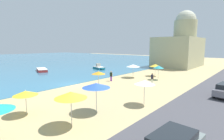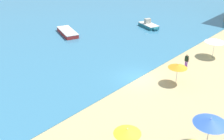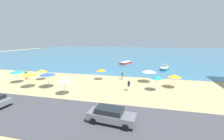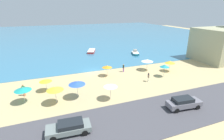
{
  "view_description": "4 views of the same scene",
  "coord_description": "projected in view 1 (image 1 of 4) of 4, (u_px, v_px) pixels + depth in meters",
  "views": [
    {
      "loc": [
        -15.3,
        -20.64,
        5.68
      ],
      "look_at": [
        6.67,
        -1.91,
        1.69
      ],
      "focal_mm": 28.0,
      "sensor_mm": 36.0,
      "label": 1
    },
    {
      "loc": [
        -21.3,
        -15.73,
        14.14
      ],
      "look_at": [
        -1.71,
        2.19,
        0.91
      ],
      "focal_mm": 45.0,
      "sensor_mm": 36.0,
      "label": 2
    },
    {
      "loc": [
        10.36,
        -30.66,
        7.94
      ],
      "look_at": [
        3.88,
        -2.72,
        1.88
      ],
      "focal_mm": 24.0,
      "sensor_mm": 36.0,
      "label": 3
    },
    {
      "loc": [
        -8.64,
        -33.46,
        12.58
      ],
      "look_at": [
        3.01,
        -3.21,
        1.01
      ],
      "focal_mm": 28.0,
      "sensor_mm": 36.0,
      "label": 4
    }
  ],
  "objects": [
    {
      "name": "beach_umbrella_2",
      "position": [
        25.0,
        93.0,
        14.31
      ],
      "size": [
        1.94,
        1.94,
        2.1
      ],
      "color": "#B2B2B7",
      "rests_on": "ground_plane"
    },
    {
      "name": "bather_0",
      "position": [
        152.0,
        78.0,
        25.82
      ],
      "size": [
        0.37,
        0.51,
        1.71
      ],
      "color": "white",
      "rests_on": "ground_plane"
    },
    {
      "name": "beach_umbrella_4",
      "position": [
        98.0,
        73.0,
        24.5
      ],
      "size": [
        1.95,
        1.95,
        2.21
      ],
      "color": "#B2B2B7",
      "rests_on": "ground_plane"
    },
    {
      "name": "harbor_fortress",
      "position": [
        181.0,
        46.0,
        49.6
      ],
      "size": [
        15.21,
        9.88,
        15.87
      ],
      "color": "tan",
      "rests_on": "ground_plane"
    },
    {
      "name": "beach_umbrella_1",
      "position": [
        133.0,
        66.0,
        31.41
      ],
      "size": [
        2.49,
        2.49,
        2.45
      ],
      "color": "#B2B2B7",
      "rests_on": "ground_plane"
    },
    {
      "name": "beach_umbrella_0",
      "position": [
        96.0,
        85.0,
        14.91
      ],
      "size": [
        2.42,
        2.42,
        2.61
      ],
      "color": "#B2B2B7",
      "rests_on": "ground_plane"
    },
    {
      "name": "beach_umbrella_5",
      "position": [
        71.0,
        95.0,
        12.18
      ],
      "size": [
        2.29,
        2.29,
        2.59
      ],
      "color": "#B2B2B7",
      "rests_on": "ground_plane"
    },
    {
      "name": "skiff_nearshore",
      "position": [
        42.0,
        70.0,
        39.22
      ],
      "size": [
        3.63,
        5.7,
        0.61
      ],
      "color": "red",
      "rests_on": "sea"
    },
    {
      "name": "beach_umbrella_8",
      "position": [
        159.0,
        67.0,
        29.4
      ],
      "size": [
        1.78,
        1.78,
        2.47
      ],
      "color": "#B2B2B7",
      "rests_on": "ground_plane"
    },
    {
      "name": "beach_umbrella_7",
      "position": [
        145.0,
        82.0,
        16.77
      ],
      "size": [
        2.03,
        2.03,
        2.5
      ],
      "color": "#B2B2B7",
      "rests_on": "ground_plane"
    },
    {
      "name": "beach_umbrella_3",
      "position": [
        155.0,
        65.0,
        32.96
      ],
      "size": [
        2.11,
        2.11,
        2.34
      ],
      "color": "#B2B2B7",
      "rests_on": "ground_plane"
    },
    {
      "name": "coastal_road",
      "position": [
        211.0,
        117.0,
        14.01
      ],
      "size": [
        80.0,
        8.0,
        0.06
      ],
      "primitive_type": "cube",
      "color": "#48464D",
      "rests_on": "ground_plane"
    },
    {
      "name": "bather_2",
      "position": [
        111.0,
        75.0,
        28.34
      ],
      "size": [
        0.23,
        0.57,
        1.65
      ],
      "color": "purple",
      "rests_on": "ground_plane"
    },
    {
      "name": "ground_plane",
      "position": [
        73.0,
        85.0,
        25.58
      ],
      "size": [
        160.0,
        160.0,
        0.0
      ],
      "primitive_type": "plane",
      "color": "tan"
    },
    {
      "name": "skiff_offshore",
      "position": [
        99.0,
        67.0,
        42.96
      ],
      "size": [
        2.74,
        4.15,
        1.34
      ],
      "color": "teal",
      "rests_on": "sea"
    }
  ]
}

